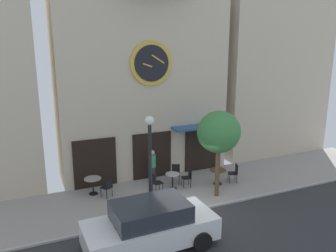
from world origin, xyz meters
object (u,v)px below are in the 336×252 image
cafe_chair_near_tree (234,172)px  cafe_chair_near_lamp (108,186)px  cafe_chair_left_end (176,172)px  cafe_chair_facing_street (188,176)px  cafe_table_near_curb (218,174)px  parked_car_white (151,225)px  pedestrian_green (152,167)px  street_tree (219,133)px  street_lamp (150,163)px  cafe_table_center_left (93,183)px  cafe_chair_mid_row (156,181)px  cafe_table_center_right (173,179)px

cafe_chair_near_tree → cafe_chair_near_lamp: bearing=172.7°
cafe_chair_near_lamp → cafe_chair_near_tree: bearing=-7.3°
cafe_chair_left_end → cafe_chair_facing_street: size_ratio=1.00×
cafe_table_near_curb → parked_car_white: parked_car_white is taller
cafe_chair_near_tree → pedestrian_green: size_ratio=0.54×
cafe_chair_facing_street → pedestrian_green: size_ratio=0.54×
street_tree → cafe_chair_facing_street: bearing=118.8°
street_lamp → cafe_table_center_left: bearing=128.4°
cafe_table_near_curb → pedestrian_green: (-2.83, 1.27, 0.33)m
cafe_table_near_curb → cafe_chair_near_lamp: cafe_chair_near_lamp is taller
cafe_chair_facing_street → cafe_chair_near_tree: bearing=-10.0°
cafe_chair_near_lamp → cafe_chair_mid_row: same height
street_tree → cafe_table_center_left: size_ratio=5.07×
cafe_table_center_left → cafe_chair_near_lamp: bearing=-48.7°
street_lamp → cafe_table_center_right: 2.54m
parked_car_white → cafe_chair_near_lamp: bearing=96.0°
cafe_table_center_left → cafe_chair_mid_row: bearing=-20.2°
cafe_table_center_left → cafe_table_near_curb: size_ratio=0.97×
cafe_chair_near_lamp → parked_car_white: bearing=-84.0°
pedestrian_green → parked_car_white: pedestrian_green is taller
cafe_table_center_right → cafe_chair_left_end: bearing=54.9°
cafe_table_near_curb → cafe_chair_facing_street: (-1.44, 0.29, -0.00)m
street_tree → cafe_table_center_right: 3.11m
pedestrian_green → cafe_chair_near_tree: bearing=-20.6°
street_lamp → cafe_table_center_right: (1.58, 1.37, -1.44)m
street_tree → cafe_chair_near_tree: 2.97m
cafe_chair_facing_street → pedestrian_green: (-1.40, 0.98, 0.33)m
cafe_table_near_curb → cafe_chair_left_end: 2.00m
street_tree → street_lamp: bearing=-179.4°
street_lamp → cafe_chair_left_end: bearing=44.9°
cafe_table_near_curb → pedestrian_green: bearing=155.8°
cafe_table_center_right → cafe_chair_near_lamp: cafe_chair_near_lamp is taller
street_tree → cafe_table_near_curb: street_tree is taller
cafe_table_center_left → cafe_chair_facing_street: size_ratio=0.83×
cafe_table_center_left → parked_car_white: size_ratio=0.17×
street_tree → cafe_chair_mid_row: (-2.35, 1.34, -2.34)m
cafe_chair_left_end → pedestrian_green: 1.17m
cafe_chair_left_end → cafe_chair_facing_street: (0.32, -0.66, 0.00)m
cafe_chair_near_lamp → parked_car_white: parked_car_white is taller
cafe_table_near_curb → cafe_chair_near_lamp: (-5.15, 0.66, -0.00)m
cafe_table_center_right → street_lamp: bearing=-139.1°
cafe_chair_mid_row → cafe_chair_facing_street: 1.61m
cafe_chair_left_end → cafe_chair_near_tree: bearing=-22.2°
cafe_table_near_curb → street_lamp: bearing=-164.1°
street_lamp → cafe_table_center_left: street_lamp is taller
cafe_chair_left_end → cafe_table_center_left: bearing=175.7°
cafe_chair_left_end → street_tree: bearing=-62.1°
cafe_table_center_right → parked_car_white: parked_car_white is taller
cafe_table_center_right → parked_car_white: bearing=-123.3°
cafe_table_near_curb → cafe_chair_left_end: cafe_chair_left_end is taller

